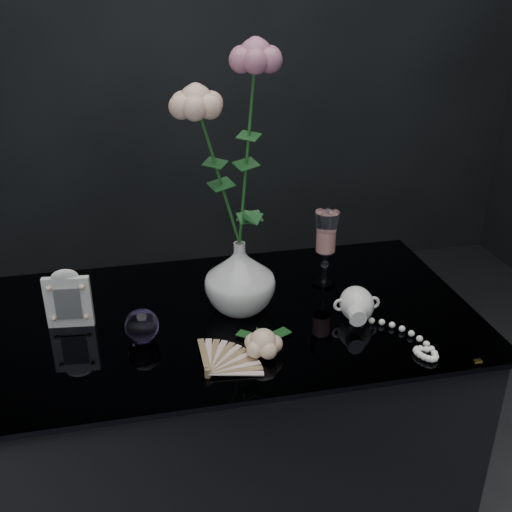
{
  "coord_description": "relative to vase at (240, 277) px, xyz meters",
  "views": [
    {
      "loc": [
        -0.18,
        -1.05,
        1.44
      ],
      "look_at": [
        0.04,
        -0.0,
        0.92
      ],
      "focal_mm": 42.0,
      "sensor_mm": 36.0,
      "label": 1
    }
  ],
  "objects": [
    {
      "name": "table",
      "position": [
        -0.02,
        -0.02,
        -0.46
      ],
      "size": [
        1.05,
        0.58,
        0.76
      ],
      "color": "black",
      "rests_on": "ground"
    },
    {
      "name": "vase",
      "position": [
        0.0,
        0.0,
        0.0
      ],
      "size": [
        0.19,
        0.19,
        0.16
      ],
      "primitive_type": "imported",
      "rotation": [
        0.0,
        0.0,
        -0.27
      ],
      "color": "silver",
      "rests_on": "table"
    },
    {
      "name": "wine_glass",
      "position": [
        0.22,
        0.07,
        0.01
      ],
      "size": [
        0.06,
        0.06,
        0.18
      ],
      "primitive_type": null,
      "rotation": [
        0.0,
        0.0,
        -0.01
      ],
      "color": "white",
      "rests_on": "table"
    },
    {
      "name": "picture_frame",
      "position": [
        -0.36,
        0.01,
        -0.01
      ],
      "size": [
        0.11,
        0.09,
        0.13
      ],
      "primitive_type": null,
      "rotation": [
        0.0,
        0.0,
        -0.12
      ],
      "color": "silver",
      "rests_on": "table"
    },
    {
      "name": "paperweight",
      "position": [
        -0.21,
        -0.08,
        -0.05
      ],
      "size": [
        0.07,
        0.07,
        0.07
      ],
      "primitive_type": null,
      "rotation": [
        0.0,
        0.0,
        -0.04
      ],
      "color": "#9876C0",
      "rests_on": "table"
    },
    {
      "name": "paper_fan",
      "position": [
        -0.1,
        -0.22,
        -0.07
      ],
      "size": [
        0.24,
        0.21,
        0.02
      ],
      "primitive_type": null,
      "rotation": [
        0.0,
        0.0,
        0.28
      ],
      "color": "#FFEFCB",
      "rests_on": "table"
    },
    {
      "name": "loose_rose",
      "position": [
        0.01,
        -0.18,
        -0.05
      ],
      "size": [
        0.13,
        0.17,
        0.06
      ],
      "primitive_type": null,
      "rotation": [
        0.0,
        0.0,
        -0.06
      ],
      "color": "beige",
      "rests_on": "table"
    },
    {
      "name": "pearl_jar",
      "position": [
        0.23,
        -0.09,
        -0.04
      ],
      "size": [
        0.27,
        0.28,
        0.07
      ],
      "primitive_type": null,
      "rotation": [
        0.0,
        0.0,
        -0.09
      ],
      "color": "white",
      "rests_on": "table"
    },
    {
      "name": "roses",
      "position": [
        -0.01,
        -0.0,
        0.29
      ],
      "size": [
        0.2,
        0.13,
        0.46
      ],
      "color": "#FFBBA0",
      "rests_on": "vase"
    }
  ]
}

